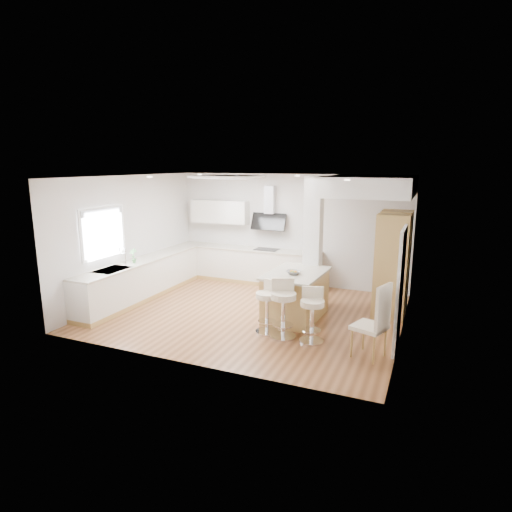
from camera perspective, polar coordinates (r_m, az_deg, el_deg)
The scene contains 18 objects.
ground at distance 9.02m, azimuth -0.79°, elevation -7.56°, with size 6.00×6.00×0.00m, color #935C36.
ceiling at distance 9.02m, azimuth -0.79°, elevation -7.56°, with size 6.00×5.00×0.02m, color white.
wall_back at distance 10.94m, azimuth 4.46°, elevation 3.52°, with size 6.00×0.04×2.80m, color beige.
wall_left at distance 10.21m, azimuth -16.44°, elevation 2.41°, with size 0.04×5.00×2.80m, color beige.
wall_right at distance 7.95m, azimuth 19.39°, elevation -0.48°, with size 0.04×5.00×2.80m, color beige.
skylight at distance 9.37m, azimuth -3.85°, elevation 10.48°, with size 4.10×2.10×0.06m.
window_left at distance 9.46m, azimuth -19.77°, elevation 3.25°, with size 0.06×1.28×1.07m.
doorway_right at distance 7.47m, azimuth 18.65°, elevation -4.40°, with size 0.05×1.00×2.10m.
counter_left at distance 10.40m, azimuth -14.05°, elevation -2.59°, with size 0.63×4.50×1.35m.
counter_back at distance 11.14m, azimuth -0.51°, elevation 0.02°, with size 3.62×0.63×2.50m.
pillar at distance 9.18m, azimuth 7.60°, elevation 1.75°, with size 0.35×0.35×2.80m.
soffit at distance 9.27m, azimuth 14.91°, elevation 9.03°, with size 1.78×2.20×0.40m.
oven_column at distance 9.24m, azimuth 17.76°, elevation -0.88°, with size 0.63×1.21×2.10m.
peninsula at distance 8.64m, azimuth 5.32°, elevation -5.17°, with size 1.10×1.60×1.02m.
bar_stool_a at distance 7.85m, azimuth 1.60°, elevation -6.40°, with size 0.54×0.54×0.97m.
bar_stool_b at distance 7.65m, azimuth 3.66°, elevation -6.59°, with size 0.62×0.62×1.05m.
bar_stool_c at distance 7.52m, azimuth 7.49°, elevation -7.42°, with size 0.53×0.53×0.96m.
dining_chair at distance 7.03m, azimuth 15.74°, elevation -8.12°, with size 0.61×0.61×1.24m.
Camera 1 is at (3.42, -7.76, 3.06)m, focal length 30.00 mm.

